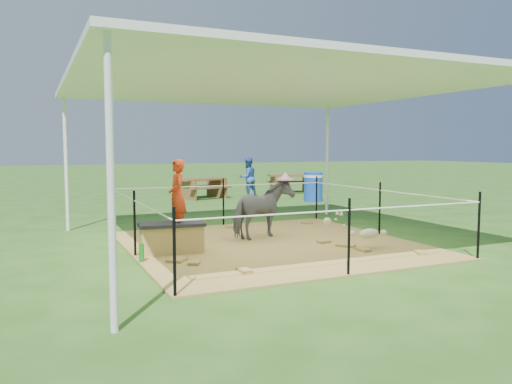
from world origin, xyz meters
name	(u,v)px	position (x,y,z in m)	size (l,w,h in m)	color
ground	(271,245)	(0.00, 0.00, 0.00)	(90.00, 90.00, 0.00)	#2D5919
hay_patch	(271,244)	(0.00, 0.00, 0.01)	(4.60, 4.60, 0.03)	brown
canopy_tent	(271,83)	(0.00, 0.00, 2.69)	(6.30, 6.30, 2.90)	silver
rope_fence	(271,207)	(0.00, 0.00, 0.64)	(4.54, 4.54, 1.00)	black
straw_bale	(171,239)	(-1.70, -0.02, 0.24)	(0.93, 0.46, 0.41)	#AC853E
dark_cloth	(171,224)	(-1.70, -0.02, 0.47)	(0.99, 0.51, 0.05)	black
woman	(177,189)	(-1.60, -0.02, 1.00)	(0.41, 0.27, 1.11)	red
green_bottle	(141,253)	(-2.25, -0.47, 0.16)	(0.07, 0.07, 0.26)	#19711C
pony	(263,210)	(0.08, 0.50, 0.54)	(0.55, 1.21, 1.02)	#48484D
pink_hat	(263,177)	(0.08, 0.50, 1.12)	(0.32, 0.32, 0.15)	pink
foal	(369,232)	(1.23, -1.03, 0.30)	(0.99, 0.55, 0.55)	beige
trash_barrel	(313,187)	(4.24, 5.73, 0.45)	(0.57, 0.57, 0.89)	#1746B2
picnic_table_near	(202,189)	(1.41, 8.01, 0.32)	(1.55, 1.12, 0.65)	#54331C
picnic_table_far	(290,184)	(5.01, 8.67, 0.33)	(1.59, 1.15, 0.66)	brown
distant_person	(248,178)	(2.88, 7.65, 0.66)	(0.64, 0.50, 1.32)	#2F57B2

